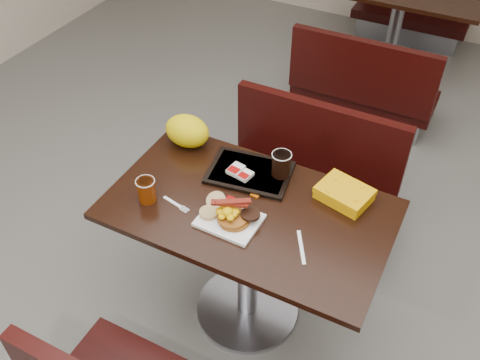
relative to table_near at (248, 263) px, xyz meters
The scene contains 24 objects.
floor 0.38m from the table_near, ahead, with size 6.00×7.00×0.01m, color slate.
table_near is the anchor object (origin of this frame).
bench_near_n 0.70m from the table_near, 90.00° to the left, with size 1.00×0.46×0.72m, color black, non-canonical shape.
table_far 2.60m from the table_near, 90.00° to the left, with size 1.20×0.70×0.75m, color black, non-canonical shape.
bench_far_s 1.90m from the table_near, 90.00° to the left, with size 1.00×0.46×0.72m, color black, non-canonical shape.
bench_far_n 3.30m from the table_near, 90.00° to the left, with size 1.00×0.46×0.72m, color black, non-canonical shape.
platter 0.40m from the table_near, 107.79° to the right, with size 0.25×0.19×0.01m, color white.
pancake_stack 0.42m from the table_near, 96.48° to the right, with size 0.13×0.13×0.03m, color #924418.
sausage_patty 0.43m from the table_near, 59.64° to the right, with size 0.08×0.08×0.01m, color black.
scrambled_eggs 0.46m from the table_near, 106.39° to the right, with size 0.08×0.07×0.04m, color #E9BE04.
bacon_strips 0.48m from the table_near, 112.62° to the right, with size 0.15×0.07×0.01m, color #4A0507, non-canonical shape.
muffin_bottom 0.44m from the table_near, 134.73° to the right, with size 0.08×0.08×0.02m, color tan.
muffin_top 0.43m from the table_near, 154.37° to the right, with size 0.08×0.08×0.02m, color tan.
coffee_cup_near 0.61m from the table_near, 159.33° to the right, with size 0.08×0.08×0.11m, color #993805.
fork 0.50m from the table_near, 158.21° to the right, with size 0.14×0.03×0.00m, color white, non-canonical shape.
knife 0.48m from the table_near, 20.56° to the right, with size 0.17×0.01×0.00m, color white.
condiment_syrup 0.39m from the table_near, 95.14° to the left, with size 0.04×0.03×0.01m, color #AA4607.
condiment_ketchup 0.39m from the table_near, behind, with size 0.04×0.03×0.01m, color #8C0504.
tray 0.44m from the table_near, 115.31° to the left, with size 0.37×0.26×0.02m, color black.
hashbrown_sleeve_left 0.46m from the table_near, 131.98° to the left, with size 0.06×0.08×0.02m, color silver.
hashbrown_sleeve_right 0.44m from the table_near, 121.52° to the left, with size 0.05×0.07×0.02m, color silver.
coffee_cup_far 0.51m from the table_near, 80.35° to the left, with size 0.08×0.08×0.11m, color black.
clamshell 0.58m from the table_near, 34.32° to the left, with size 0.22×0.16×0.06m, color #DF9803.
paper_bag 0.69m from the table_near, 150.55° to the left, with size 0.22×0.16×0.15m, color #E0C607.
Camera 1 is at (0.69, -1.44, 2.36)m, focal length 40.02 mm.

